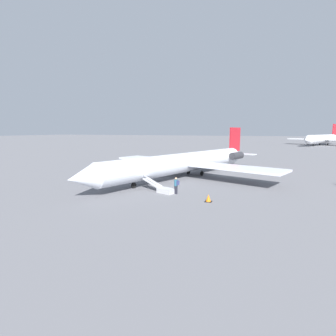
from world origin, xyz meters
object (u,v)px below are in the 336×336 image
at_px(airplane_main, 188,162).
at_px(passenger, 176,184).
at_px(boarding_stairs, 163,189).
at_px(airplane_far_left, 323,139).

distance_m(airplane_main, passenger, 10.67).
height_order(airplane_main, boarding_stairs, airplane_main).
relative_size(airplane_far_left, passenger, 21.01).
xyz_separation_m(airplane_main, boarding_stairs, (10.30, 0.45, -1.73)).
bearing_deg(passenger, airplane_main, -59.82).
bearing_deg(passenger, boarding_stairs, 14.45).
bearing_deg(airplane_far_left, airplane_main, 8.24).
bearing_deg(boarding_stairs, airplane_far_left, -86.71).
distance_m(boarding_stairs, passenger, 1.63).
relative_size(airplane_main, airplane_far_left, 0.92).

